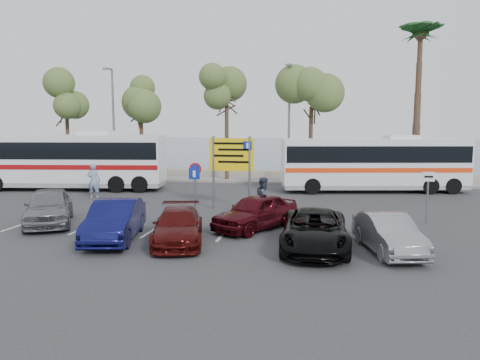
% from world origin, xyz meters
% --- Properties ---
extents(ground, '(120.00, 120.00, 0.00)m').
position_xyz_m(ground, '(0.00, 0.00, 0.00)').
color(ground, '#2E2E30').
rests_on(ground, ground).
extents(kerb_strip, '(44.00, 2.40, 0.15)m').
position_xyz_m(kerb_strip, '(0.00, 14.00, 0.07)').
color(kerb_strip, gray).
rests_on(kerb_strip, ground).
extents(seawall, '(48.00, 0.80, 0.60)m').
position_xyz_m(seawall, '(0.00, 16.00, 0.30)').
color(seawall, gray).
rests_on(seawall, ground).
extents(sea, '(140.00, 140.00, 0.00)m').
position_xyz_m(sea, '(0.00, 60.00, 0.01)').
color(sea, '#3E5063').
rests_on(sea, ground).
extents(tree_far_left, '(3.20, 3.20, 7.60)m').
position_xyz_m(tree_far_left, '(-14.00, 14.00, 6.33)').
color(tree_far_left, '#382619').
rests_on(tree_far_left, kerb_strip).
extents(tree_left, '(3.20, 3.20, 7.20)m').
position_xyz_m(tree_left, '(-8.00, 14.00, 6.00)').
color(tree_left, '#382619').
rests_on(tree_left, kerb_strip).
extents(tree_mid, '(3.20, 3.20, 8.00)m').
position_xyz_m(tree_mid, '(-1.50, 14.00, 6.65)').
color(tree_mid, '#382619').
rests_on(tree_mid, kerb_strip).
extents(tree_right, '(3.20, 3.20, 7.40)m').
position_xyz_m(tree_right, '(4.50, 14.00, 6.17)').
color(tree_right, '#382619').
rests_on(tree_right, kerb_strip).
extents(palm_tree, '(4.80, 4.80, 11.20)m').
position_xyz_m(palm_tree, '(11.50, 14.00, 9.87)').
color(palm_tree, '#382619').
rests_on(palm_tree, kerb_strip).
extents(street_lamp_left, '(0.45, 1.15, 8.01)m').
position_xyz_m(street_lamp_left, '(-10.00, 13.52, 4.60)').
color(street_lamp_left, slate).
rests_on(street_lamp_left, kerb_strip).
extents(street_lamp_right, '(0.45, 1.15, 8.01)m').
position_xyz_m(street_lamp_right, '(3.00, 13.52, 4.60)').
color(street_lamp_right, slate).
rests_on(street_lamp_right, kerb_strip).
extents(direction_sign, '(2.20, 0.12, 3.60)m').
position_xyz_m(direction_sign, '(1.00, 3.20, 2.43)').
color(direction_sign, slate).
rests_on(direction_sign, ground).
extents(sign_no_stop, '(0.60, 0.08, 2.35)m').
position_xyz_m(sign_no_stop, '(-0.60, 2.38, 1.58)').
color(sign_no_stop, slate).
rests_on(sign_no_stop, ground).
extents(sign_parking, '(0.50, 0.07, 2.25)m').
position_xyz_m(sign_parking, '(-0.20, 0.79, 1.47)').
color(sign_parking, slate).
rests_on(sign_parking, ground).
extents(sign_taxi, '(0.50, 0.07, 2.20)m').
position_xyz_m(sign_taxi, '(9.80, 1.49, 1.42)').
color(sign_taxi, slate).
rests_on(sign_taxi, ground).
extents(lane_markings, '(12.02, 4.20, 0.01)m').
position_xyz_m(lane_markings, '(-1.14, -1.00, 0.00)').
color(lane_markings, silver).
rests_on(lane_markings, ground).
extents(coach_bus_left, '(12.18, 4.20, 3.72)m').
position_xyz_m(coach_bus_left, '(-10.45, 8.01, 1.73)').
color(coach_bus_left, white).
rests_on(coach_bus_left, ground).
extents(coach_bus_right, '(11.44, 4.44, 3.49)m').
position_xyz_m(coach_bus_right, '(8.46, 10.50, 1.62)').
color(coach_bus_right, white).
rests_on(coach_bus_right, ground).
extents(car_silver_a, '(3.66, 4.78, 1.52)m').
position_xyz_m(car_silver_a, '(-5.87, -1.53, 0.76)').
color(car_silver_a, slate).
rests_on(car_silver_a, ground).
extents(car_blue, '(2.43, 4.62, 1.45)m').
position_xyz_m(car_blue, '(-2.00, -3.50, 0.72)').
color(car_blue, '#10114B').
rests_on(car_blue, ground).
extents(car_maroon, '(2.69, 4.48, 1.22)m').
position_xyz_m(car_maroon, '(0.40, -3.50, 0.61)').
color(car_maroon, '#490D0C').
rests_on(car_maroon, ground).
extents(car_red, '(3.53, 4.39, 1.40)m').
position_xyz_m(car_red, '(2.80, -0.84, 0.70)').
color(car_red, '#440910').
rests_on(car_red, ground).
extents(suv_black, '(2.31, 4.80, 1.32)m').
position_xyz_m(suv_black, '(5.20, -3.50, 0.66)').
color(suv_black, black).
rests_on(suv_black, ground).
extents(car_silver_b, '(2.21, 4.07, 1.27)m').
position_xyz_m(car_silver_b, '(7.60, -3.42, 0.64)').
color(car_silver_b, gray).
rests_on(car_silver_b, ground).
extents(pedestrian_near, '(0.78, 0.56, 2.02)m').
position_xyz_m(pedestrian_near, '(-7.24, 5.00, 1.01)').
color(pedestrian_near, '#7E93B8').
rests_on(pedestrian_near, ground).
extents(pedestrian_far, '(0.78, 0.97, 1.89)m').
position_xyz_m(pedestrian_far, '(2.89, 1.00, 0.94)').
color(pedestrian_far, '#323A4B').
rests_on(pedestrian_far, ground).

